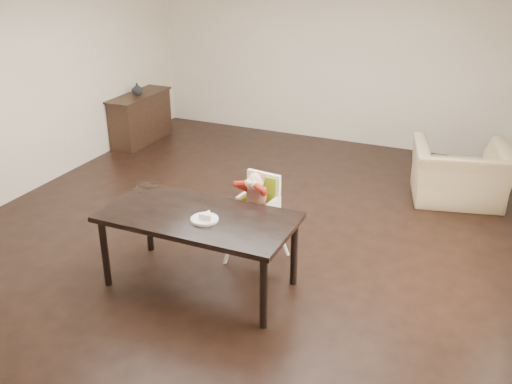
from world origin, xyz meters
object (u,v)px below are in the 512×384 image
armchair (461,164)px  sideboard (141,118)px  dining_table (198,222)px  high_chair (258,198)px

armchair → sideboard: size_ratio=0.90×
armchair → dining_table: bearing=42.1°
high_chair → armchair: (1.74, 2.34, -0.19)m
dining_table → high_chair: (0.31, 0.67, 0.02)m
dining_table → armchair: size_ratio=1.58×
high_chair → dining_table: bearing=-107.9°
high_chair → armchair: size_ratio=0.86×
dining_table → sideboard: size_ratio=1.43×
dining_table → armchair: bearing=55.7°
dining_table → sideboard: sideboard is taller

